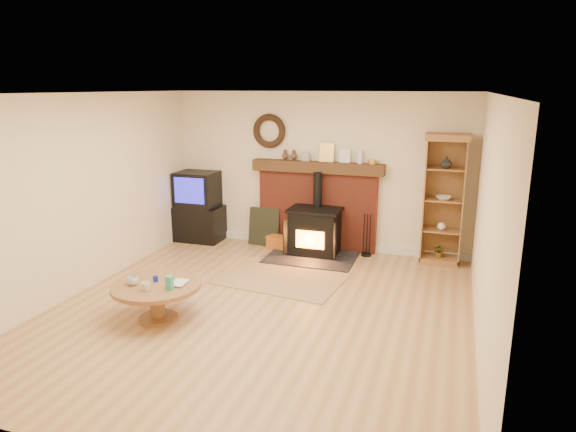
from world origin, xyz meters
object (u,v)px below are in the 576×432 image
(tv_unit, at_px, (198,208))
(coffee_table, at_px, (156,290))
(curio_cabinet, at_px, (444,200))
(wood_stove, at_px, (314,233))

(tv_unit, xyz_separation_m, coffee_table, (1.06, -3.06, -0.23))
(tv_unit, bearing_deg, curio_cabinet, 1.21)
(wood_stove, xyz_separation_m, coffee_table, (-1.13, -2.87, -0.02))
(wood_stove, bearing_deg, curio_cabinet, 8.13)
(wood_stove, xyz_separation_m, curio_cabinet, (1.95, 0.28, 0.62))
(coffee_table, bearing_deg, curio_cabinet, 45.64)
(tv_unit, height_order, coffee_table, tv_unit)
(wood_stove, relative_size, coffee_table, 1.34)
(curio_cabinet, bearing_deg, coffee_table, -134.36)
(wood_stove, distance_m, coffee_table, 3.08)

